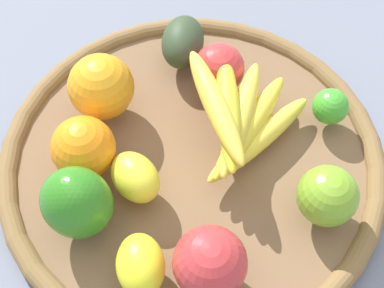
{
  "coord_description": "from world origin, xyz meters",
  "views": [
    {
      "loc": [
        0.36,
        -0.11,
        0.62
      ],
      "look_at": [
        0.0,
        0.0,
        0.05
      ],
      "focal_mm": 54.29,
      "sensor_mm": 36.0,
      "label": 1
    }
  ],
  "objects_px": {
    "apple_0": "(210,263)",
    "apple_2": "(328,196)",
    "orange_0": "(83,148)",
    "lime_0": "(330,105)",
    "banana_bunch": "(239,120)",
    "avocado": "(183,42)",
    "lemon_0": "(135,177)",
    "apple_1": "(219,69)",
    "bell_pepper": "(77,203)",
    "orange_1": "(101,87)",
    "lemon_1": "(140,265)"
  },
  "relations": [
    {
      "from": "apple_0",
      "to": "apple_2",
      "type": "height_order",
      "value": "apple_0"
    },
    {
      "from": "orange_0",
      "to": "lime_0",
      "type": "bearing_deg",
      "value": 86.35
    },
    {
      "from": "banana_bunch",
      "to": "orange_0",
      "type": "height_order",
      "value": "banana_bunch"
    },
    {
      "from": "avocado",
      "to": "apple_2",
      "type": "xyz_separation_m",
      "value": [
        0.27,
        0.08,
        0.01
      ]
    },
    {
      "from": "apple_0",
      "to": "lemon_0",
      "type": "bearing_deg",
      "value": -160.27
    },
    {
      "from": "orange_0",
      "to": "apple_1",
      "type": "bearing_deg",
      "value": 110.29
    },
    {
      "from": "bell_pepper",
      "to": "apple_0",
      "type": "xyz_separation_m",
      "value": [
        0.1,
        0.11,
        -0.01
      ]
    },
    {
      "from": "apple_1",
      "to": "orange_0",
      "type": "relative_size",
      "value": 0.88
    },
    {
      "from": "lime_0",
      "to": "orange_0",
      "type": "bearing_deg",
      "value": -93.65
    },
    {
      "from": "bell_pepper",
      "to": "orange_1",
      "type": "height_order",
      "value": "bell_pepper"
    },
    {
      "from": "orange_1",
      "to": "lemon_1",
      "type": "bearing_deg",
      "value": -3.05
    },
    {
      "from": "orange_1",
      "to": "apple_0",
      "type": "distance_m",
      "value": 0.26
    },
    {
      "from": "apple_1",
      "to": "avocado",
      "type": "height_order",
      "value": "apple_1"
    },
    {
      "from": "apple_1",
      "to": "lime_0",
      "type": "distance_m",
      "value": 0.14
    },
    {
      "from": "lemon_1",
      "to": "lemon_0",
      "type": "xyz_separation_m",
      "value": [
        -0.1,
        0.02,
        -0.0
      ]
    },
    {
      "from": "banana_bunch",
      "to": "orange_1",
      "type": "xyz_separation_m",
      "value": [
        -0.09,
        -0.14,
        0.0
      ]
    },
    {
      "from": "apple_0",
      "to": "lemon_1",
      "type": "bearing_deg",
      "value": -109.85
    },
    {
      "from": "orange_1",
      "to": "lemon_1",
      "type": "distance_m",
      "value": 0.23
    },
    {
      "from": "bell_pepper",
      "to": "apple_1",
      "type": "height_order",
      "value": "bell_pepper"
    },
    {
      "from": "orange_1",
      "to": "lemon_1",
      "type": "xyz_separation_m",
      "value": [
        0.23,
        -0.01,
        -0.02
      ]
    },
    {
      "from": "banana_bunch",
      "to": "orange_0",
      "type": "distance_m",
      "value": 0.18
    },
    {
      "from": "avocado",
      "to": "orange_1",
      "type": "relative_size",
      "value": 1.0
    },
    {
      "from": "orange_0",
      "to": "apple_2",
      "type": "xyz_separation_m",
      "value": [
        0.14,
        0.24,
        -0.0
      ]
    },
    {
      "from": "orange_1",
      "to": "apple_0",
      "type": "xyz_separation_m",
      "value": [
        0.25,
        0.05,
        -0.0
      ]
    },
    {
      "from": "bell_pepper",
      "to": "banana_bunch",
      "type": "bearing_deg",
      "value": -131.0
    },
    {
      "from": "avocado",
      "to": "lime_0",
      "type": "relative_size",
      "value": 1.81
    },
    {
      "from": "bell_pepper",
      "to": "apple_0",
      "type": "height_order",
      "value": "bell_pepper"
    },
    {
      "from": "apple_1",
      "to": "avocado",
      "type": "relative_size",
      "value": 0.81
    },
    {
      "from": "lemon_1",
      "to": "apple_2",
      "type": "height_order",
      "value": "apple_2"
    },
    {
      "from": "apple_1",
      "to": "apple_0",
      "type": "relative_size",
      "value": 0.85
    },
    {
      "from": "orange_0",
      "to": "avocado",
      "type": "bearing_deg",
      "value": 129.66
    },
    {
      "from": "bell_pepper",
      "to": "banana_bunch",
      "type": "xyz_separation_m",
      "value": [
        -0.05,
        0.2,
        -0.01
      ]
    },
    {
      "from": "apple_1",
      "to": "apple_2",
      "type": "height_order",
      "value": "apple_2"
    },
    {
      "from": "apple_1",
      "to": "banana_bunch",
      "type": "xyz_separation_m",
      "value": [
        0.09,
        -0.0,
        0.01
      ]
    },
    {
      "from": "lime_0",
      "to": "apple_1",
      "type": "bearing_deg",
      "value": -127.81
    },
    {
      "from": "lemon_0",
      "to": "apple_2",
      "type": "xyz_separation_m",
      "value": [
        0.09,
        0.19,
        0.01
      ]
    },
    {
      "from": "banana_bunch",
      "to": "lemon_0",
      "type": "bearing_deg",
      "value": -77.13
    },
    {
      "from": "avocado",
      "to": "lemon_1",
      "type": "distance_m",
      "value": 0.31
    },
    {
      "from": "orange_0",
      "to": "apple_2",
      "type": "bearing_deg",
      "value": 59.93
    },
    {
      "from": "avocado",
      "to": "lemon_1",
      "type": "height_order",
      "value": "avocado"
    },
    {
      "from": "avocado",
      "to": "orange_0",
      "type": "xyz_separation_m",
      "value": [
        0.13,
        -0.16,
        0.01
      ]
    },
    {
      "from": "apple_0",
      "to": "apple_2",
      "type": "xyz_separation_m",
      "value": [
        -0.04,
        0.15,
        -0.0
      ]
    },
    {
      "from": "lemon_1",
      "to": "lime_0",
      "type": "height_order",
      "value": "lemon_1"
    },
    {
      "from": "orange_0",
      "to": "lime_0",
      "type": "xyz_separation_m",
      "value": [
        0.02,
        0.3,
        -0.01
      ]
    },
    {
      "from": "lemon_1",
      "to": "apple_2",
      "type": "xyz_separation_m",
      "value": [
        -0.01,
        0.21,
        0.01
      ]
    },
    {
      "from": "banana_bunch",
      "to": "orange_1",
      "type": "relative_size",
      "value": 2.15
    },
    {
      "from": "avocado",
      "to": "orange_0",
      "type": "height_order",
      "value": "orange_0"
    },
    {
      "from": "bell_pepper",
      "to": "lemon_1",
      "type": "distance_m",
      "value": 0.09
    },
    {
      "from": "avocado",
      "to": "orange_0",
      "type": "relative_size",
      "value": 1.09
    },
    {
      "from": "orange_0",
      "to": "banana_bunch",
      "type": "bearing_deg",
      "value": 84.73
    }
  ]
}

